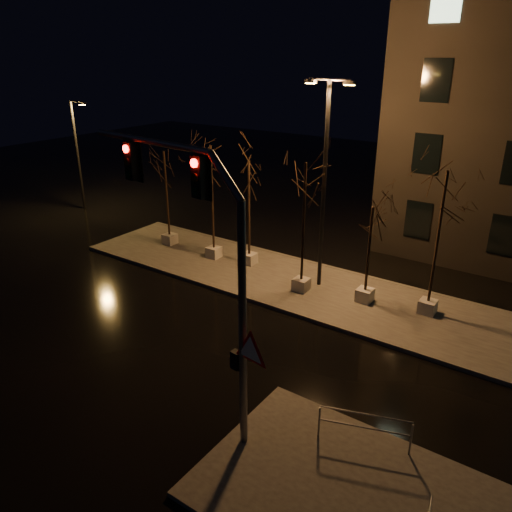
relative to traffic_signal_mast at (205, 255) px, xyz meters
The scene contains 13 objects.
ground 7.07m from the traffic_signal_mast, 133.81° to the left, with size 90.00×90.00×0.00m, color black.
median 11.21m from the traffic_signal_mast, 109.05° to the left, with size 22.00×5.00×0.15m, color #46433E.
sidewalk_corner 6.74m from the traffic_signal_mast, ahead, with size 7.00×5.00×0.15m, color #46433E.
tree_0 14.70m from the traffic_signal_mast, 138.58° to the left, with size 1.80×1.80×5.23m.
tree_1 12.32m from the traffic_signal_mast, 128.96° to the left, with size 1.80×1.80×5.89m.
tree_2 11.52m from the traffic_signal_mast, 120.11° to the left, with size 1.80×1.80×5.30m.
tree_3 9.08m from the traffic_signal_mast, 103.53° to the left, with size 1.80×1.80×5.87m.
tree_4 9.66m from the traffic_signal_mast, 86.22° to the left, with size 1.80×1.80×4.28m.
tree_5 10.44m from the traffic_signal_mast, 72.46° to the left, with size 1.80×1.80×6.02m.
traffic_signal_mast is the anchor object (origin of this frame).
streetlight_main 9.96m from the traffic_signal_mast, 100.14° to the left, with size 2.23×0.43×8.90m.
streetlight_far 23.71m from the traffic_signal_mast, 150.87° to the left, with size 1.40×0.29×7.13m.
guard_rail_a 6.19m from the traffic_signal_mast, 20.92° to the left, with size 2.34×0.84×1.07m.
Camera 1 is at (10.89, -12.13, 10.05)m, focal length 35.00 mm.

